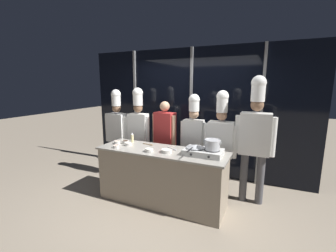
# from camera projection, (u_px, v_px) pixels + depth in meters

# --- Properties ---
(ground_plane) EXTENTS (24.00, 24.00, 0.00)m
(ground_plane) POSITION_uv_depth(u_px,v_px,m) (162.00, 202.00, 3.79)
(ground_plane) COLOR gray
(window_wall_back) EXTENTS (4.92, 0.09, 2.70)m
(window_wall_back) POSITION_uv_depth(u_px,v_px,m) (191.00, 112.00, 4.84)
(window_wall_back) COLOR black
(window_wall_back) RESTS_ON ground_plane
(demo_counter) EXTENTS (2.14, 0.68, 0.91)m
(demo_counter) POSITION_uv_depth(u_px,v_px,m) (162.00, 176.00, 3.71)
(demo_counter) COLOR gray
(demo_counter) RESTS_ON ground_plane
(portable_stove) EXTENTS (0.57, 0.38, 0.10)m
(portable_stove) POSITION_uv_depth(u_px,v_px,m) (203.00, 152.00, 3.36)
(portable_stove) COLOR silver
(portable_stove) RESTS_ON demo_counter
(frying_pan) EXTENTS (0.29, 0.50, 0.05)m
(frying_pan) POSITION_uv_depth(u_px,v_px,m) (195.00, 146.00, 3.40)
(frying_pan) COLOR #ADAFB5
(frying_pan) RESTS_ON portable_stove
(stock_pot) EXTENTS (0.26, 0.23, 0.15)m
(stock_pot) POSITION_uv_depth(u_px,v_px,m) (212.00, 144.00, 3.29)
(stock_pot) COLOR #B7BABF
(stock_pot) RESTS_ON portable_stove
(squeeze_bottle_oil) EXTENTS (0.05, 0.05, 0.18)m
(squeeze_bottle_oil) POSITION_uv_depth(u_px,v_px,m) (132.00, 138.00, 4.07)
(squeeze_bottle_oil) COLOR beige
(squeeze_bottle_oil) RESTS_ON demo_counter
(prep_bowl_shrimp) EXTENTS (0.10, 0.10, 0.04)m
(prep_bowl_shrimp) POSITION_uv_depth(u_px,v_px,m) (116.00, 146.00, 3.74)
(prep_bowl_shrimp) COLOR silver
(prep_bowl_shrimp) RESTS_ON demo_counter
(prep_bowl_garlic) EXTENTS (0.17, 0.17, 0.05)m
(prep_bowl_garlic) POSITION_uv_depth(u_px,v_px,m) (167.00, 151.00, 3.49)
(prep_bowl_garlic) COLOR silver
(prep_bowl_garlic) RESTS_ON demo_counter
(prep_bowl_chicken) EXTENTS (0.12, 0.12, 0.06)m
(prep_bowl_chicken) POSITION_uv_depth(u_px,v_px,m) (117.00, 142.00, 3.97)
(prep_bowl_chicken) COLOR silver
(prep_bowl_chicken) RESTS_ON demo_counter
(prep_bowl_bean_sprouts) EXTENTS (0.14, 0.14, 0.05)m
(prep_bowl_bean_sprouts) POSITION_uv_depth(u_px,v_px,m) (149.00, 150.00, 3.53)
(prep_bowl_bean_sprouts) COLOR silver
(prep_bowl_bean_sprouts) RESTS_ON demo_counter
(prep_bowl_onion) EXTENTS (0.13, 0.13, 0.05)m
(prep_bowl_onion) POSITION_uv_depth(u_px,v_px,m) (128.00, 144.00, 3.88)
(prep_bowl_onion) COLOR silver
(prep_bowl_onion) RESTS_ON demo_counter
(prep_bowl_soy_glaze) EXTENTS (0.12, 0.12, 0.05)m
(prep_bowl_soy_glaze) POSITION_uv_depth(u_px,v_px,m) (125.00, 142.00, 4.01)
(prep_bowl_soy_glaze) COLOR silver
(prep_bowl_soy_glaze) RESTS_ON demo_counter
(serving_spoon_slotted) EXTENTS (0.23, 0.15, 0.02)m
(serving_spoon_slotted) POSITION_uv_depth(u_px,v_px,m) (174.00, 149.00, 3.64)
(serving_spoon_slotted) COLOR #B2B5BA
(serving_spoon_slotted) RESTS_ON demo_counter
(serving_spoon_solid) EXTENTS (0.22, 0.07, 0.02)m
(serving_spoon_solid) POSITION_uv_depth(u_px,v_px,m) (150.00, 145.00, 3.91)
(serving_spoon_solid) COLOR olive
(serving_spoon_solid) RESTS_ON demo_counter
(chef_head) EXTENTS (0.59, 0.28, 1.85)m
(chef_head) POSITION_uv_depth(u_px,v_px,m) (117.00, 128.00, 4.74)
(chef_head) COLOR #4C4C51
(chef_head) RESTS_ON ground_plane
(chef_sous) EXTENTS (0.50, 0.23, 1.89)m
(chef_sous) POSITION_uv_depth(u_px,v_px,m) (138.00, 127.00, 4.53)
(chef_sous) COLOR #4C4C51
(chef_sous) RESTS_ON ground_plane
(person_guest) EXTENTS (0.52, 0.27, 1.64)m
(person_guest) POSITION_uv_depth(u_px,v_px,m) (165.00, 134.00, 4.34)
(person_guest) COLOR #2D3856
(person_guest) RESTS_ON ground_plane
(chef_line) EXTENTS (0.48, 0.20, 1.78)m
(chef_line) POSITION_uv_depth(u_px,v_px,m) (193.00, 134.00, 4.09)
(chef_line) COLOR #232326
(chef_line) RESTS_ON ground_plane
(chef_pastry) EXTENTS (0.55, 0.22, 1.86)m
(chef_pastry) POSITION_uv_depth(u_px,v_px,m) (221.00, 138.00, 3.80)
(chef_pastry) COLOR #4C4C51
(chef_pastry) RESTS_ON ground_plane
(chef_apprentice) EXTENTS (0.62, 0.25, 2.09)m
(chef_apprentice) POSITION_uv_depth(u_px,v_px,m) (255.00, 133.00, 3.59)
(chef_apprentice) COLOR #4C4C51
(chef_apprentice) RESTS_ON ground_plane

